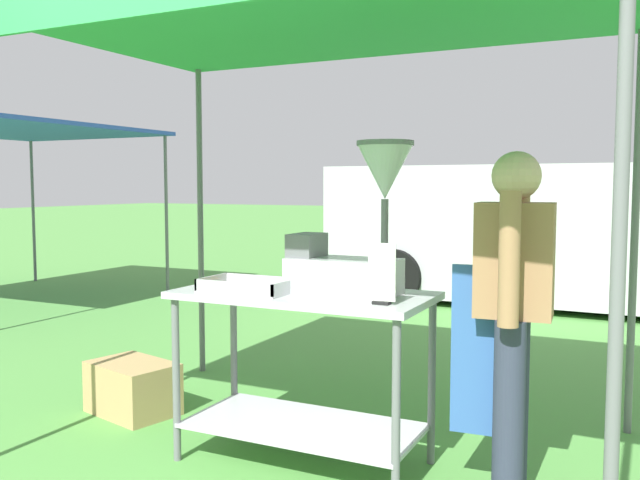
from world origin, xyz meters
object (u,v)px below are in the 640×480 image
object	(u,v)px
supply_crate	(133,388)
van_silver	(544,232)
donut_fryer	(357,233)
vendor	(512,307)
donut_cart	(303,342)
stall_canopy	(311,21)
menu_sign	(382,278)
donut_tray	(247,288)

from	to	relation	value
supply_crate	van_silver	size ratio (longest dim) A/B	0.12
donut_fryer	vendor	size ratio (longest dim) A/B	0.48
donut_cart	stall_canopy	bearing A→B (deg)	90.00
menu_sign	donut_cart	bearing A→B (deg)	161.24
van_silver	donut_fryer	bearing A→B (deg)	-91.45
menu_sign	donut_fryer	bearing A→B (deg)	135.62
supply_crate	vendor	bearing A→B (deg)	-3.85
stall_canopy	van_silver	world-z (taller)	stall_canopy
vendor	van_silver	xyz separation A→B (m)	(-0.63, 5.58, -0.03)
vendor	van_silver	distance (m)	5.62
stall_canopy	supply_crate	world-z (taller)	stall_canopy
vendor	supply_crate	bearing A→B (deg)	176.15
menu_sign	supply_crate	bearing A→B (deg)	168.54
donut_fryer	vendor	xyz separation A→B (m)	(0.77, 0.00, -0.31)
donut_cart	supply_crate	size ratio (longest dim) A/B	2.12
stall_canopy	donut_fryer	size ratio (longest dim) A/B	4.24
donut_tray	donut_fryer	bearing A→B (deg)	18.77
donut_tray	van_silver	world-z (taller)	van_silver
menu_sign	vendor	bearing A→B (deg)	20.89
stall_canopy	donut_fryer	distance (m)	1.12
donut_cart	donut_tray	xyz separation A→B (m)	(-0.25, -0.14, 0.29)
donut_cart	van_silver	world-z (taller)	van_silver
supply_crate	donut_tray	bearing A→B (deg)	-17.59
donut_cart	supply_crate	bearing A→B (deg)	171.37
donut_fryer	supply_crate	distance (m)	1.94
supply_crate	donut_fryer	bearing A→B (deg)	-5.68
vendor	van_silver	size ratio (longest dim) A/B	0.31
donut_fryer	van_silver	xyz separation A→B (m)	(0.14, 5.58, -0.34)
van_silver	supply_crate	bearing A→B (deg)	-107.98
donut_cart	donut_fryer	size ratio (longest dim) A/B	1.72
supply_crate	stall_canopy	bearing A→B (deg)	-4.48
stall_canopy	menu_sign	size ratio (longest dim) A/B	11.40
stall_canopy	donut_fryer	world-z (taller)	stall_canopy
donut_tray	donut_fryer	world-z (taller)	donut_fryer
supply_crate	van_silver	distance (m)	5.74
supply_crate	donut_cart	bearing A→B (deg)	-8.63
stall_canopy	menu_sign	bearing A→B (deg)	-28.20
donut_tray	supply_crate	world-z (taller)	donut_tray
donut_cart	menu_sign	xyz separation A→B (m)	(0.50, -0.17, 0.39)
donut_tray	supply_crate	bearing A→B (deg)	162.41
stall_canopy	vendor	distance (m)	1.75
van_silver	stall_canopy	bearing A→B (deg)	-94.39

